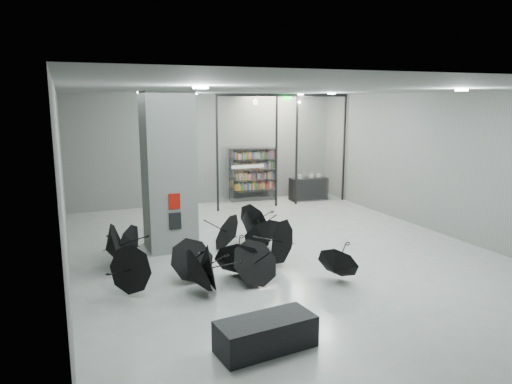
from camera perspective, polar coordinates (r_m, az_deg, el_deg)
name	(u,v)px	position (r m, az deg, el deg)	size (l,w,h in m)	color
room	(292,141)	(11.20, 4.33, 6.02)	(14.00, 14.02, 4.01)	gray
column	(168,171)	(12.38, -10.37, 2.41)	(1.20, 1.20, 4.00)	slate
fire_cabinet	(174,201)	(11.90, -9.65, -1.09)	(0.28, 0.04, 0.38)	#A50A07
info_panel	(175,221)	(12.01, -9.58, -3.42)	(0.30, 0.03, 0.42)	black
exit_sign	(287,99)	(16.98, 3.71, 10.98)	(0.30, 0.06, 0.15)	#0CE533
glass_partition	(284,146)	(17.23, 3.33, 5.53)	(5.06, 0.08, 4.00)	silver
bench	(266,334)	(7.71, 1.17, -16.48)	(1.53, 0.66, 0.49)	black
bookshelf	(253,174)	(18.25, -0.31, 2.10)	(1.81, 0.36, 1.99)	black
shop_counter	(308,189)	(18.53, 6.24, 0.38)	(1.42, 0.57, 0.85)	black
umbrella_cluster	(224,254)	(11.08, -3.85, -7.35)	(5.47, 4.67, 1.30)	black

